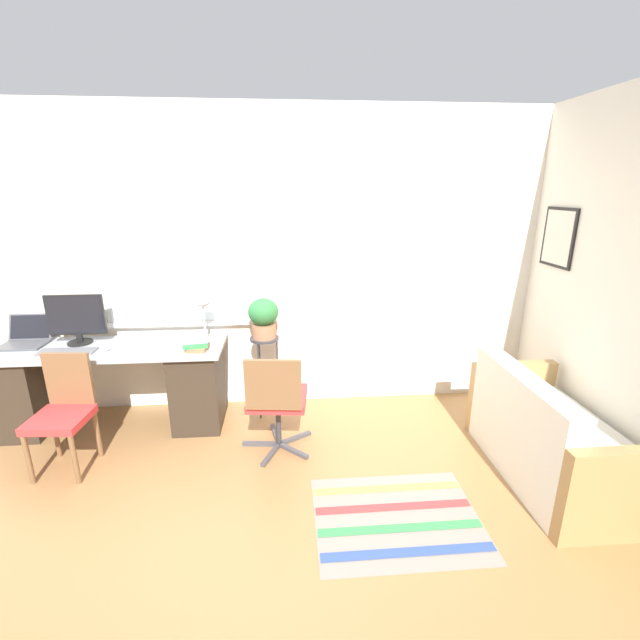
% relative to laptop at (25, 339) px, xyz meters
% --- Properties ---
extents(ground_plane, '(14.00, 14.00, 0.00)m').
position_rel_laptop_xyz_m(ground_plane, '(1.78, -0.43, -0.79)').
color(ground_plane, '#9E7042').
extents(wall_back_with_window, '(9.00, 0.12, 2.70)m').
position_rel_laptop_xyz_m(wall_back_with_window, '(1.76, 0.26, 0.57)').
color(wall_back_with_window, white).
rests_on(wall_back_with_window, ground_plane).
extents(wall_right_with_picture, '(0.08, 9.00, 2.70)m').
position_rel_laptop_xyz_m(wall_right_with_picture, '(4.56, -0.42, 0.56)').
color(wall_right_with_picture, white).
rests_on(wall_right_with_picture, ground_plane).
extents(desk, '(1.94, 0.60, 0.74)m').
position_rel_laptop_xyz_m(desk, '(0.70, -0.12, -0.40)').
color(desk, '#9EA3A8').
rests_on(desk, ground_plane).
extents(laptop, '(0.35, 0.32, 0.23)m').
position_rel_laptop_xyz_m(laptop, '(0.00, 0.00, 0.00)').
color(laptop, '#4C4C51').
rests_on(laptop, desk).
extents(monitor, '(0.47, 0.20, 0.43)m').
position_rel_laptop_xyz_m(monitor, '(0.45, -0.01, 0.17)').
color(monitor, black).
rests_on(monitor, desk).
extents(keyboard, '(0.44, 0.14, 0.02)m').
position_rel_laptop_xyz_m(keyboard, '(0.44, -0.23, -0.04)').
color(keyboard, slate).
rests_on(keyboard, desk).
extents(mouse, '(0.04, 0.07, 0.04)m').
position_rel_laptop_xyz_m(mouse, '(0.74, -0.20, -0.03)').
color(mouse, silver).
rests_on(mouse, desk).
extents(desk_lamp, '(0.13, 0.13, 0.40)m').
position_rel_laptop_xyz_m(desk_lamp, '(1.51, -0.05, 0.26)').
color(desk_lamp, '#ADADB2').
rests_on(desk_lamp, desk).
extents(book_stack, '(0.22, 0.17, 0.11)m').
position_rel_laptop_xyz_m(book_stack, '(1.47, -0.26, 0.00)').
color(book_stack, olive).
rests_on(book_stack, desk).
extents(desk_chair_wooden, '(0.41, 0.42, 0.85)m').
position_rel_laptop_xyz_m(desk_chair_wooden, '(0.57, -0.67, -0.33)').
color(desk_chair_wooden, brown).
rests_on(desk_chair_wooden, ground_plane).
extents(office_chair_swivel, '(0.57, 0.58, 0.85)m').
position_rel_laptop_xyz_m(office_chair_swivel, '(2.13, -0.63, -0.34)').
color(office_chair_swivel, '#47474C').
rests_on(office_chair_swivel, ground_plane).
extents(couch_loveseat, '(0.71, 1.34, 0.79)m').
position_rel_laptop_xyz_m(couch_loveseat, '(4.08, -1.07, -0.51)').
color(couch_loveseat, white).
rests_on(couch_loveseat, ground_plane).
extents(plant_stand, '(0.26, 0.26, 0.75)m').
position_rel_laptop_xyz_m(plant_stand, '(2.02, -0.01, -0.15)').
color(plant_stand, '#333338').
rests_on(plant_stand, ground_plane).
extents(potted_plant, '(0.26, 0.26, 0.36)m').
position_rel_laptop_xyz_m(potted_plant, '(2.02, -0.01, 0.15)').
color(potted_plant, '#9E6B4C').
rests_on(potted_plant, plant_stand).
extents(floor_rug_striped, '(1.05, 0.82, 0.01)m').
position_rel_laptop_xyz_m(floor_rug_striped, '(2.89, -1.43, -0.79)').
color(floor_rug_striped, gray).
rests_on(floor_rug_striped, ground_plane).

